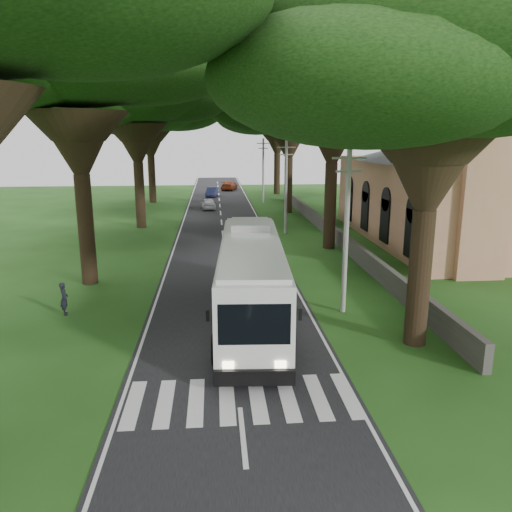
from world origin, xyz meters
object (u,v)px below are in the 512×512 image
(distant_car_a, at_px, (208,203))
(pole_far, at_px, (263,170))
(coach_bus, at_px, (251,279))
(distant_car_b, at_px, (212,192))
(pole_near, at_px, (346,228))
(church, at_px, (449,181))
(pedestrian, at_px, (64,299))
(distant_car_c, at_px, (229,185))
(pole_mid, at_px, (286,186))

(distant_car_a, bearing_deg, pole_far, -151.02)
(coach_bus, relative_size, distant_car_b, 3.43)
(pole_near, relative_size, distant_car_a, 2.08)
(church, bearing_deg, pole_near, -128.50)
(distant_car_b, bearing_deg, pedestrian, -90.17)
(coach_bus, bearing_deg, distant_car_c, 92.59)
(coach_bus, height_order, distant_car_c, coach_bus)
(distant_car_b, bearing_deg, coach_bus, -79.43)
(pole_mid, bearing_deg, distant_car_a, 114.50)
(pole_near, bearing_deg, pedestrian, 176.94)
(pole_far, bearing_deg, coach_bus, -96.37)
(pole_mid, xyz_separation_m, distant_car_c, (-3.78, 35.83, -3.44))
(coach_bus, xyz_separation_m, distant_car_b, (-1.88, 48.42, -1.41))
(church, xyz_separation_m, distant_car_c, (-16.14, 40.29, -4.17))
(pole_near, bearing_deg, coach_bus, -167.91)
(pole_near, height_order, distant_car_c, pole_near)
(pole_mid, bearing_deg, pole_far, 90.00)
(coach_bus, bearing_deg, pole_near, 15.48)
(pole_near, distance_m, distant_car_c, 56.06)
(pole_far, distance_m, coach_bus, 41.29)
(church, bearing_deg, pole_mid, 160.19)
(church, distance_m, distant_car_b, 37.28)
(pedestrian, bearing_deg, church, -76.50)
(distant_car_a, bearing_deg, pole_mid, 108.22)
(pole_far, height_order, coach_bus, pole_far)
(church, height_order, distant_car_a, church)
(pole_near, distance_m, pole_far, 40.00)
(pole_far, height_order, distant_car_c, pole_far)
(pole_mid, height_order, pole_far, same)
(church, bearing_deg, distant_car_b, 120.55)
(distant_car_a, bearing_deg, distant_car_c, -104.84)
(pole_mid, relative_size, pedestrian, 4.99)
(coach_bus, relative_size, distant_car_c, 2.69)
(pole_far, distance_m, distant_car_b, 10.46)
(pole_near, height_order, pole_far, same)
(pole_far, distance_m, pedestrian, 41.66)
(church, bearing_deg, pole_far, 116.82)
(church, bearing_deg, distant_car_a, 134.52)
(church, xyz_separation_m, pole_near, (-12.36, -15.55, -0.73))
(distant_car_b, xyz_separation_m, pedestrian, (-6.99, -46.72, 0.14))
(distant_car_b, bearing_deg, pole_mid, -68.41)
(pole_near, height_order, pole_mid, same)
(pole_near, xyz_separation_m, distant_car_a, (-6.89, 35.13, -3.50))
(pole_near, xyz_separation_m, distant_car_c, (-3.78, 55.83, -3.44))
(distant_car_c, bearing_deg, pole_near, 105.75)
(pole_near, relative_size, pedestrian, 4.99)
(pole_far, relative_size, distant_car_a, 2.08)
(distant_car_a, bearing_deg, coach_bus, 87.39)
(church, height_order, coach_bus, church)
(pole_far, bearing_deg, distant_car_a, -144.74)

